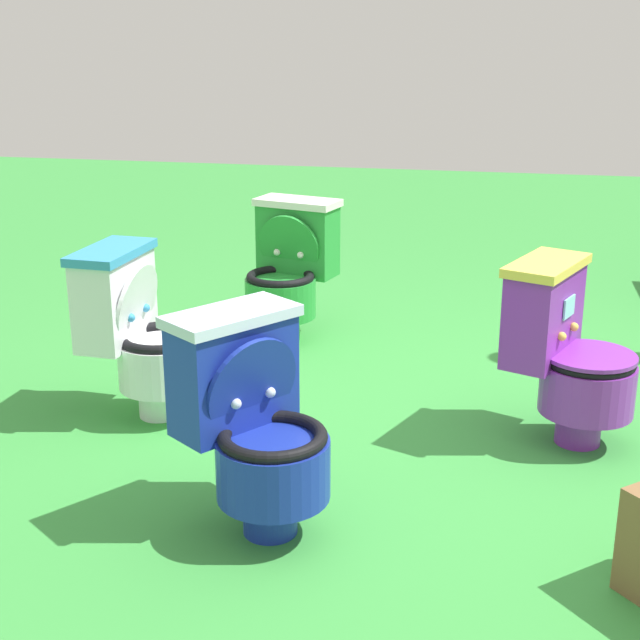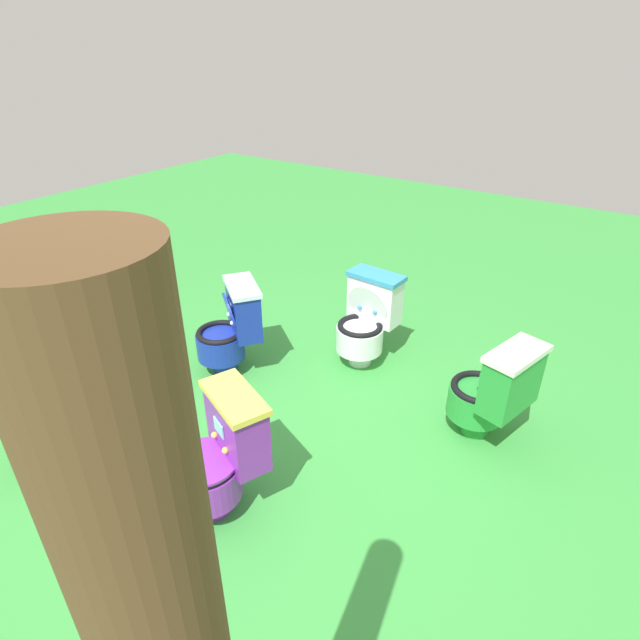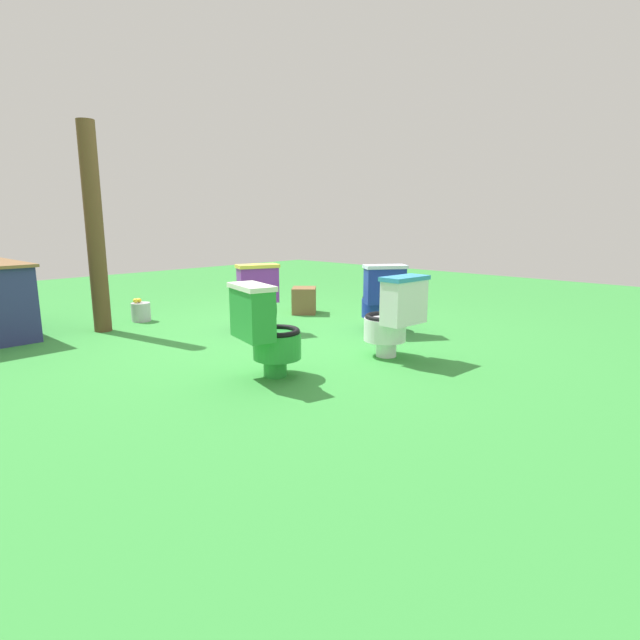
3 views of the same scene
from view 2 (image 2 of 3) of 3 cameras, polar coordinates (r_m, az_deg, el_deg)
The scene contains 6 objects.
ground at distance 3.32m, azimuth -5.39°, elevation -15.59°, with size 14.00×14.00×0.00m, color green.
toilet_blue at distance 3.96m, azimuth -9.89°, elevation -0.89°, with size 0.63×0.61×0.73m.
toilet_purple at distance 2.87m, azimuth -11.07°, elevation -14.59°, with size 0.61×0.56×0.73m.
toilet_white at distance 4.05m, azimuth 5.24°, elevation 0.12°, with size 0.51×0.45×0.73m.
toilet_green at distance 3.41m, azimuth 18.68°, elevation -7.57°, with size 0.51×0.58×0.73m.
small_crate at distance 3.58m, azimuth -27.11°, elevation -11.91°, with size 0.35×0.30×0.33m, color brown.
Camera 2 is at (1.76, 1.58, 2.32)m, focal length 28.62 mm.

